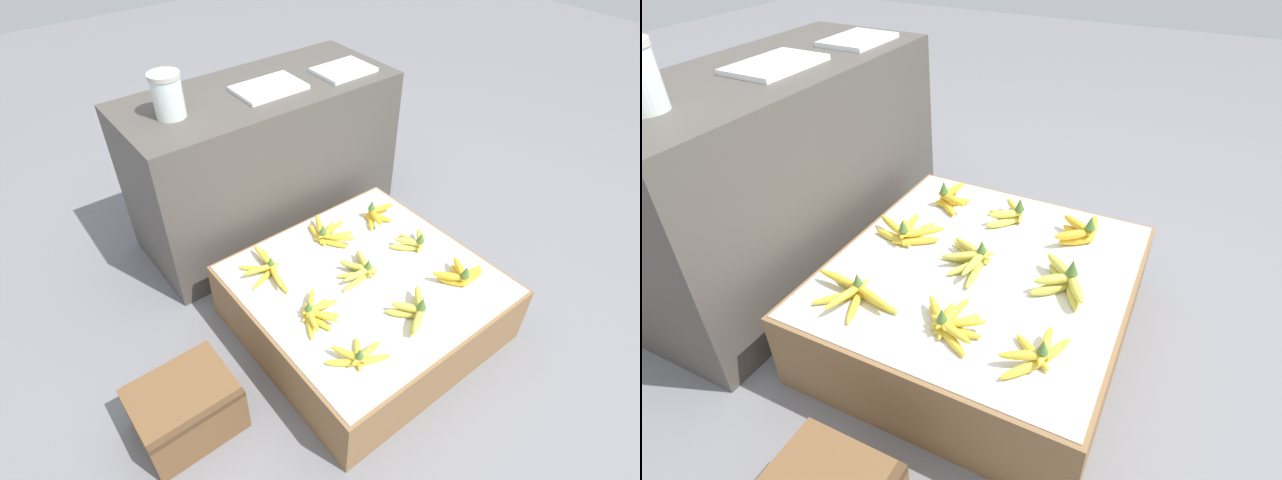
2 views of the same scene
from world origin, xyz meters
TOP-DOWN VIEW (x-y plane):
  - ground_plane at (0.00, 0.00)m, footprint 10.00×10.00m
  - display_platform at (0.00, 0.00)m, footprint 0.95×0.91m
  - back_vendor_table at (0.07, 0.84)m, footprint 1.27×0.55m
  - banana_bunch_front_left at (-0.29, -0.28)m, footprint 0.21×0.16m
  - banana_bunch_front_midleft at (0.01, -0.26)m, footprint 0.19×0.18m
  - banana_bunch_front_midright at (0.29, -0.24)m, footprint 0.21×0.14m
  - banana_bunch_middle_left at (-0.29, -0.03)m, footprint 0.19×0.20m
  - banana_bunch_middle_midleft at (-0.00, 0.03)m, footprint 0.21×0.17m
  - banana_bunch_middle_midright at (0.29, 0.02)m, footprint 0.19×0.14m
  - banana_bunch_back_left at (-0.30, 0.27)m, footprint 0.18×0.30m
  - banana_bunch_back_midleft at (0.03, 0.29)m, footprint 0.18×0.25m
  - banana_bunch_back_midright at (0.29, 0.26)m, footprint 0.19×0.14m
  - foam_tray_white at (0.09, 0.79)m, footprint 0.30×0.21m
  - foam_tray_dark at (0.48, 0.74)m, footprint 0.26×0.20m

SIDE VIEW (x-z plane):
  - ground_plane at x=0.00m, z-range 0.00..0.00m
  - display_platform at x=0.00m, z-range 0.00..0.28m
  - banana_bunch_back_left at x=-0.30m, z-range 0.26..0.34m
  - banana_bunch_middle_left at x=-0.29m, z-range 0.26..0.35m
  - banana_bunch_front_left at x=-0.29m, z-range 0.26..0.35m
  - banana_bunch_middle_midleft at x=0.00m, z-range 0.26..0.35m
  - banana_bunch_back_midleft at x=0.03m, z-range 0.26..0.35m
  - banana_bunch_middle_midright at x=0.29m, z-range 0.26..0.36m
  - banana_bunch_back_midright at x=0.29m, z-range 0.26..0.36m
  - banana_bunch_front_midright at x=0.29m, z-range 0.26..0.37m
  - banana_bunch_front_midleft at x=0.01m, z-range 0.26..0.37m
  - back_vendor_table at x=0.07m, z-range 0.00..0.77m
  - foam_tray_white at x=0.09m, z-range 0.77..0.79m
  - foam_tray_dark at x=0.48m, z-range 0.77..0.79m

